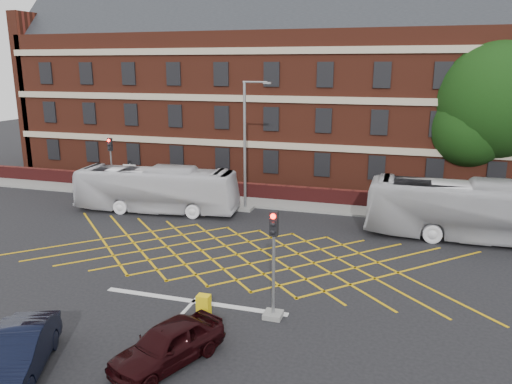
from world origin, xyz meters
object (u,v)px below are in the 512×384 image
(bus_left, at_px, (156,189))
(street_lamp, at_px, (246,168))
(bus_right, at_px, (478,211))
(utility_cabinet, at_px, (204,306))
(traffic_light_far, at_px, (112,172))
(car_maroon, at_px, (168,344))
(traffic_light_near, at_px, (273,275))
(deciduous_tree, at_px, (493,108))
(car_navy, at_px, (17,353))
(direction_signs, at_px, (130,174))

(bus_left, relative_size, street_lamp, 1.27)
(bus_right, xyz_separation_m, utility_cabinet, (-11.09, -12.53, -1.22))
(traffic_light_far, xyz_separation_m, street_lamp, (10.86, -1.05, 1.12))
(car_maroon, relative_size, utility_cabinet, 4.46)
(bus_right, xyz_separation_m, traffic_light_near, (-8.52, -11.77, 0.08))
(deciduous_tree, height_order, street_lamp, deciduous_tree)
(traffic_light_near, distance_m, traffic_light_far, 22.08)
(car_maroon, distance_m, traffic_light_far, 23.36)
(deciduous_tree, relative_size, street_lamp, 1.34)
(bus_right, relative_size, utility_cabinet, 13.18)
(bus_right, xyz_separation_m, car_navy, (-15.23, -17.62, -0.95))
(bus_right, relative_size, street_lamp, 1.42)
(traffic_light_far, bearing_deg, deciduous_tree, 14.26)
(traffic_light_near, bearing_deg, bus_left, 133.53)
(car_maroon, relative_size, traffic_light_near, 0.95)
(car_navy, relative_size, direction_signs, 2.02)
(car_navy, distance_m, car_maroon, 4.64)
(bus_right, relative_size, traffic_light_near, 2.82)
(car_maroon, xyz_separation_m, deciduous_tree, (12.54, 25.46, 5.86))
(car_navy, xyz_separation_m, traffic_light_near, (6.71, 5.84, 1.03))
(traffic_light_far, height_order, direction_signs, traffic_light_far)
(traffic_light_far, relative_size, street_lamp, 0.50)
(bus_left, relative_size, deciduous_tree, 0.95)
(traffic_light_near, bearing_deg, bus_right, 54.11)
(car_maroon, bearing_deg, car_navy, -132.38)
(car_maroon, distance_m, deciduous_tree, 28.98)
(bus_right, distance_m, car_maroon, 19.22)
(traffic_light_far, xyz_separation_m, utility_cabinet, (13.84, -15.53, -1.31))
(deciduous_tree, xyz_separation_m, utility_cabinet, (-12.63, -22.26, -6.10))
(street_lamp, xyz_separation_m, utility_cabinet, (2.98, -14.48, -2.43))
(bus_right, bearing_deg, traffic_light_near, 144.34)
(car_navy, bearing_deg, utility_cabinet, 27.34)
(traffic_light_far, height_order, utility_cabinet, traffic_light_far)
(utility_cabinet, bearing_deg, car_navy, -129.16)
(direction_signs, bearing_deg, deciduous_tree, 12.17)
(car_navy, bearing_deg, traffic_light_far, 91.68)
(bus_left, relative_size, traffic_light_near, 2.53)
(direction_signs, bearing_deg, street_lamp, -12.56)
(street_lamp, relative_size, utility_cabinet, 9.28)
(deciduous_tree, bearing_deg, utility_cabinet, -119.58)
(utility_cabinet, bearing_deg, traffic_light_near, 16.39)
(bus_left, relative_size, car_navy, 2.44)
(car_navy, height_order, street_lamp, street_lamp)
(street_lamp, height_order, utility_cabinet, street_lamp)
(direction_signs, distance_m, utility_cabinet, 21.23)
(traffic_light_near, relative_size, traffic_light_far, 1.00)
(traffic_light_far, bearing_deg, bus_left, -30.10)
(car_navy, relative_size, car_maroon, 1.09)
(deciduous_tree, xyz_separation_m, direction_signs, (-25.68, -5.54, -5.18))
(street_lamp, bearing_deg, utility_cabinet, -78.37)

